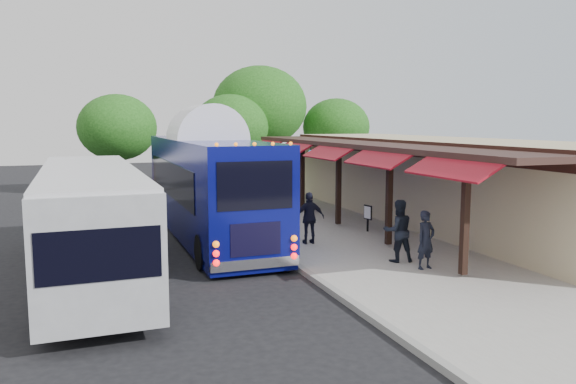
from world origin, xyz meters
name	(u,v)px	position (x,y,z in m)	size (l,w,h in m)	color
ground	(282,260)	(0.00, 0.00, 0.00)	(90.00, 90.00, 0.00)	black
sidewalk	(365,226)	(5.00, 4.00, 0.07)	(10.00, 40.00, 0.15)	#9E9B93
curb	(249,234)	(0.05, 4.00, 0.07)	(0.20, 40.00, 0.16)	gray
station_shelter	(437,180)	(8.38, 4.00, 1.85)	(8.15, 20.00, 3.60)	tan
coach_bus	(207,181)	(-1.45, 4.30, 2.11)	(2.72, 12.36, 3.93)	#080B60
city_bus	(91,217)	(-5.61, 0.04, 1.69)	(2.71, 11.43, 3.06)	#94969C
ped_a	(426,240)	(3.31, -2.91, 0.99)	(0.61, 0.40, 1.67)	black
ped_b	(398,231)	(3.01, -1.91, 1.08)	(0.91, 0.71, 1.87)	black
ped_c	(310,218)	(1.45, 1.30, 1.04)	(1.04, 0.43, 1.78)	black
ped_d	(270,209)	(0.91, 4.04, 0.96)	(1.05, 0.61, 1.63)	black
sign_board	(368,214)	(4.34, 2.55, 0.83)	(0.12, 0.46, 1.01)	black
tree_left	(231,127)	(2.73, 17.52, 3.99)	(4.68, 4.68, 5.99)	#382314
tree_mid	(260,106)	(5.23, 19.51, 5.32)	(6.22, 6.22, 7.97)	#382314
tree_right	(336,127)	(10.70, 19.40, 3.95)	(4.63, 4.63, 5.93)	#382314
tree_far	(117,128)	(-3.86, 18.86, 3.97)	(4.65, 4.65, 5.96)	#382314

